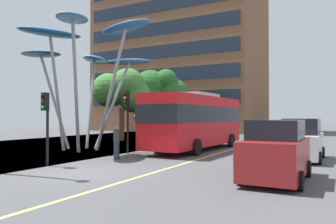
% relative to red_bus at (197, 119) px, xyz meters
% --- Properties ---
extents(ground, '(120.00, 240.00, 0.10)m').
position_rel_red_bus_xyz_m(ground, '(-1.29, -10.15, -2.10)').
color(ground, '#4C4C4F').
extents(red_bus, '(3.09, 10.38, 3.75)m').
position_rel_red_bus_xyz_m(red_bus, '(0.00, 0.00, 0.00)').
color(red_bus, red).
rests_on(red_bus, ground).
extents(leaf_sculpture, '(11.00, 9.92, 8.38)m').
position_rel_red_bus_xyz_m(leaf_sculpture, '(-6.82, -3.27, 4.67)').
color(leaf_sculpture, '#9EA0A5').
rests_on(leaf_sculpture, ground).
extents(traffic_light_kerb_near, '(0.28, 0.42, 3.29)m').
position_rel_red_bus_xyz_m(traffic_light_kerb_near, '(-3.17, -9.73, 0.34)').
color(traffic_light_kerb_near, black).
rests_on(traffic_light_kerb_near, ground).
extents(traffic_light_kerb_far, '(0.28, 0.42, 3.72)m').
position_rel_red_bus_xyz_m(traffic_light_kerb_far, '(-2.78, -4.03, 0.64)').
color(traffic_light_kerb_far, black).
rests_on(traffic_light_kerb_far, ground).
extents(traffic_light_island_mid, '(0.28, 0.42, 3.87)m').
position_rel_red_bus_xyz_m(traffic_light_island_mid, '(-2.79, -0.82, 0.75)').
color(traffic_light_island_mid, black).
rests_on(traffic_light_island_mid, ground).
extents(car_parked_near, '(2.01, 4.16, 2.11)m').
position_rel_red_bus_xyz_m(car_parked_near, '(6.52, -8.26, -1.05)').
color(car_parked_near, maroon).
rests_on(car_parked_near, ground).
extents(car_parked_mid, '(1.98, 4.46, 2.12)m').
position_rel_red_bus_xyz_m(car_parked_mid, '(6.71, -1.99, -1.06)').
color(car_parked_mid, silver).
rests_on(car_parked_mid, ground).
extents(tree_pavement_near, '(5.06, 4.49, 6.72)m').
position_rel_red_bus_xyz_m(tree_pavement_near, '(-9.47, 4.95, 2.57)').
color(tree_pavement_near, brown).
rests_on(tree_pavement_near, ground).
extents(tree_pavement_far, '(5.80, 5.25, 7.36)m').
position_rel_red_bus_xyz_m(tree_pavement_far, '(-9.28, 11.07, 2.78)').
color(tree_pavement_far, brown).
rests_on(tree_pavement_far, ground).
extents(pedestrian, '(0.34, 0.34, 1.74)m').
position_rel_red_bus_xyz_m(pedestrian, '(-1.78, -6.36, -1.18)').
color(pedestrian, '#2D3342').
rests_on(pedestrian, ground).
extents(no_entry_sign, '(0.60, 0.12, 2.57)m').
position_rel_red_bus_xyz_m(no_entry_sign, '(-3.47, -1.96, -0.34)').
color(no_entry_sign, gray).
rests_on(no_entry_sign, ground).
extents(backdrop_building, '(24.77, 13.79, 26.06)m').
position_rel_red_bus_xyz_m(backdrop_building, '(-14.14, 26.45, 10.99)').
color(backdrop_building, brown).
rests_on(backdrop_building, ground).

